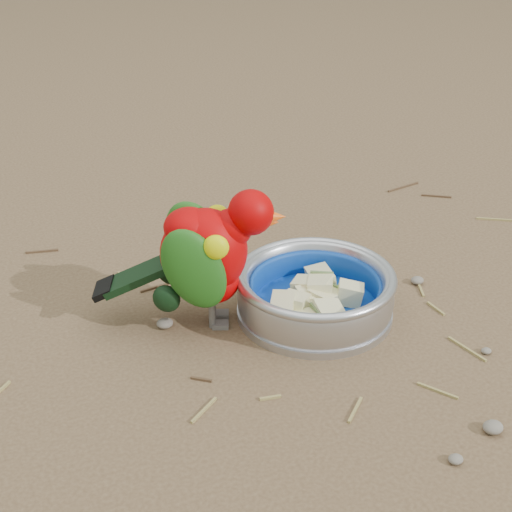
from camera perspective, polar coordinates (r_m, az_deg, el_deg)
name	(u,v)px	position (r m, az deg, el deg)	size (l,w,h in m)	color
ground	(321,345)	(0.95, 4.76, -6.46)	(60.00, 60.00, 0.00)	brown
food_bowl	(314,309)	(1.01, 4.28, -3.88)	(0.20, 0.20, 0.02)	#B2B2BA
bowl_wall	(315,289)	(0.99, 4.34, -2.41)	(0.20, 0.20, 0.04)	#B2B2BA
fruit_wedges	(315,294)	(0.99, 4.32, -2.76)	(0.12, 0.12, 0.03)	beige
lory_parrot	(207,262)	(0.95, -3.55, -0.44)	(0.10, 0.21, 0.17)	#AA0001
ground_debris	(307,330)	(0.97, 3.70, -5.40)	(0.90, 0.80, 0.01)	olive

